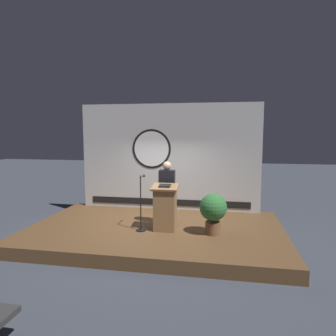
% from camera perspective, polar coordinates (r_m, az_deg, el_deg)
% --- Properties ---
extents(ground_plane, '(40.00, 40.00, 0.00)m').
position_cam_1_polar(ground_plane, '(8.09, -2.27, -12.83)').
color(ground_plane, '#383D47').
extents(stage_platform, '(6.40, 4.00, 0.30)m').
position_cam_1_polar(stage_platform, '(8.04, -2.28, -11.82)').
color(stage_platform, brown).
rests_on(stage_platform, ground).
extents(banner_display, '(5.58, 0.12, 3.27)m').
position_cam_1_polar(banner_display, '(9.47, 0.04, 2.00)').
color(banner_display, silver).
rests_on(banner_display, stage_platform).
extents(podium, '(0.64, 0.50, 1.15)m').
position_cam_1_polar(podium, '(7.54, -0.55, -7.42)').
color(podium, olive).
rests_on(podium, stage_platform).
extents(speaker_person, '(0.40, 0.26, 1.66)m').
position_cam_1_polar(speaker_person, '(7.94, -0.19, -4.61)').
color(speaker_person, black).
rests_on(speaker_person, stage_platform).
extents(microphone_stand, '(0.24, 0.49, 1.37)m').
position_cam_1_polar(microphone_stand, '(7.59, -5.00, -8.09)').
color(microphone_stand, black).
rests_on(microphone_stand, stage_platform).
extents(potted_plant, '(0.64, 0.64, 0.97)m').
position_cam_1_polar(potted_plant, '(7.32, 8.42, -7.74)').
color(potted_plant, brown).
rests_on(potted_plant, stage_platform).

